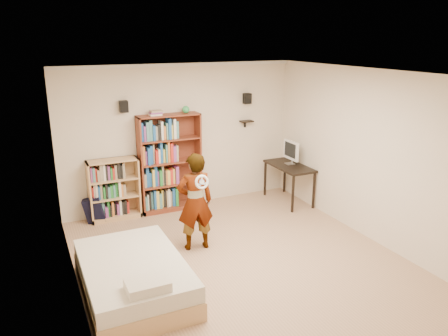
# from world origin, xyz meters

# --- Properties ---
(ground) EXTENTS (4.50, 5.00, 0.01)m
(ground) POSITION_xyz_m (0.00, 0.00, 0.00)
(ground) COLOR tan
(ground) RESTS_ON ground
(room_shell) EXTENTS (4.52, 5.02, 2.71)m
(room_shell) POSITION_xyz_m (0.00, 0.00, 1.76)
(room_shell) COLOR beige
(room_shell) RESTS_ON ground
(crown_molding) EXTENTS (4.50, 5.00, 0.06)m
(crown_molding) POSITION_xyz_m (0.00, 0.00, 2.67)
(crown_molding) COLOR silver
(crown_molding) RESTS_ON room_shell
(speaker_left) EXTENTS (0.14, 0.12, 0.20)m
(speaker_left) POSITION_xyz_m (-1.05, 2.40, 2.00)
(speaker_left) COLOR black
(speaker_left) RESTS_ON room_shell
(speaker_right) EXTENTS (0.14, 0.12, 0.20)m
(speaker_right) POSITION_xyz_m (1.35, 2.40, 2.00)
(speaker_right) COLOR black
(speaker_right) RESTS_ON room_shell
(wall_shelf) EXTENTS (0.25, 0.16, 0.02)m
(wall_shelf) POSITION_xyz_m (1.35, 2.41, 1.55)
(wall_shelf) COLOR black
(wall_shelf) RESTS_ON room_shell
(tall_bookshelf) EXTENTS (1.15, 0.33, 1.82)m
(tall_bookshelf) POSITION_xyz_m (-0.28, 2.33, 0.91)
(tall_bookshelf) COLOR brown
(tall_bookshelf) RESTS_ON ground
(low_bookshelf) EXTENTS (0.88, 0.33, 1.10)m
(low_bookshelf) POSITION_xyz_m (-1.33, 2.34, 0.55)
(low_bookshelf) COLOR tan
(low_bookshelf) RESTS_ON ground
(computer_desk) EXTENTS (0.55, 1.10, 0.75)m
(computer_desk) POSITION_xyz_m (1.95, 1.74, 0.38)
(computer_desk) COLOR black
(computer_desk) RESTS_ON ground
(imac) EXTENTS (0.10, 0.46, 0.46)m
(imac) POSITION_xyz_m (2.00, 1.81, 0.98)
(imac) COLOR white
(imac) RESTS_ON computer_desk
(daybed) EXTENTS (1.24, 1.90, 0.56)m
(daybed) POSITION_xyz_m (-1.61, -0.17, 0.28)
(daybed) COLOR silver
(daybed) RESTS_ON ground
(person) EXTENTS (0.59, 0.42, 1.52)m
(person) POSITION_xyz_m (-0.44, 0.65, 0.76)
(person) COLOR black
(person) RESTS_ON ground
(wii_wheel) EXTENTS (0.21, 0.08, 0.21)m
(wii_wheel) POSITION_xyz_m (-0.44, 0.36, 1.17)
(wii_wheel) COLOR white
(wii_wheel) RESTS_ON person
(navy_bag) EXTENTS (0.40, 0.32, 0.47)m
(navy_bag) POSITION_xyz_m (-1.71, 2.31, 0.24)
(navy_bag) COLOR black
(navy_bag) RESTS_ON ground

